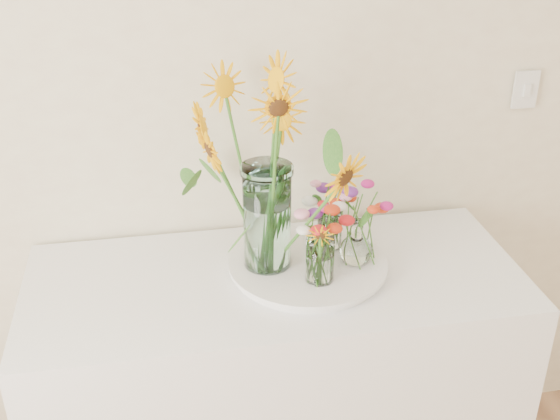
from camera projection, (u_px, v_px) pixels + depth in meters
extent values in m
cube|color=white|center=(276.00, 398.00, 2.18)|extent=(1.40, 0.60, 0.90)
cylinder|color=white|center=(308.00, 266.00, 2.00)|extent=(0.43, 0.43, 0.02)
cylinder|color=#BAECE7|center=(267.00, 217.00, 1.91)|extent=(0.17, 0.17, 0.31)
cylinder|color=white|center=(320.00, 260.00, 1.88)|extent=(0.09, 0.09, 0.13)
cylinder|color=white|center=(330.00, 229.00, 2.04)|extent=(0.09, 0.09, 0.12)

